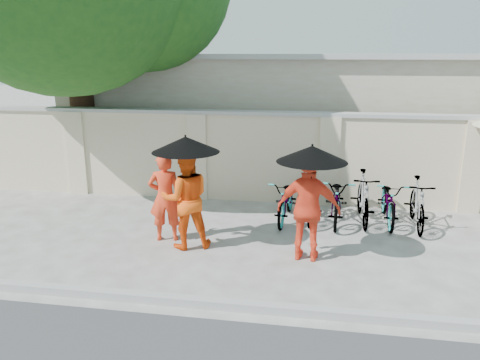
# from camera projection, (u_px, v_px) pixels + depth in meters

# --- Properties ---
(ground) EXTENTS (80.00, 80.00, 0.00)m
(ground) POSITION_uv_depth(u_px,v_px,m) (211.00, 254.00, 8.03)
(ground) COLOR #B5B5B4
(kerb) EXTENTS (40.00, 0.16, 0.12)m
(kerb) POSITION_uv_depth(u_px,v_px,m) (183.00, 301.00, 6.40)
(kerb) COLOR #9E9E9E
(kerb) RESTS_ON ground
(compound_wall) EXTENTS (20.00, 0.30, 2.00)m
(compound_wall) POSITION_uv_depth(u_px,v_px,m) (284.00, 159.00, 10.66)
(compound_wall) COLOR beige
(compound_wall) RESTS_ON ground
(building_behind) EXTENTS (14.00, 6.00, 3.20)m
(building_behind) POSITION_uv_depth(u_px,v_px,m) (327.00, 113.00, 13.96)
(building_behind) COLOR beige
(building_behind) RESTS_ON ground
(monk_left) EXTENTS (0.67, 0.51, 1.63)m
(monk_left) POSITION_uv_depth(u_px,v_px,m) (165.00, 197.00, 8.45)
(monk_left) COLOR #EF3E1E
(monk_left) RESTS_ON ground
(monk_center) EXTENTS (1.05, 0.94, 1.78)m
(monk_center) POSITION_uv_depth(u_px,v_px,m) (186.00, 199.00, 8.12)
(monk_center) COLOR #FB550F
(monk_center) RESTS_ON ground
(parasol_center) EXTENTS (1.14, 1.14, 0.99)m
(parasol_center) POSITION_uv_depth(u_px,v_px,m) (186.00, 144.00, 7.78)
(parasol_center) COLOR black
(parasol_center) RESTS_ON ground
(monk_right) EXTENTS (1.06, 0.52, 1.76)m
(monk_right) POSITION_uv_depth(u_px,v_px,m) (309.00, 209.00, 7.61)
(monk_right) COLOR #FF4A27
(monk_right) RESTS_ON ground
(parasol_right) EXTENTS (1.12, 1.12, 0.95)m
(parasol_right) POSITION_uv_depth(u_px,v_px,m) (312.00, 154.00, 7.28)
(parasol_right) COLOR black
(parasol_right) RESTS_ON ground
(bike_0) EXTENTS (0.74, 1.74, 0.89)m
(bike_0) POSITION_uv_depth(u_px,v_px,m) (287.00, 200.00, 9.54)
(bike_0) COLOR #9597AF
(bike_0) RESTS_ON ground
(bike_1) EXTENTS (0.55, 1.63, 0.97)m
(bike_1) POSITION_uv_depth(u_px,v_px,m) (312.00, 198.00, 9.55)
(bike_1) COLOR #9597AF
(bike_1) RESTS_ON ground
(bike_2) EXTENTS (0.72, 1.84, 0.95)m
(bike_2) POSITION_uv_depth(u_px,v_px,m) (337.00, 199.00, 9.46)
(bike_2) COLOR #9597AF
(bike_2) RESTS_ON ground
(bike_3) EXTENTS (0.52, 1.74, 1.04)m
(bike_3) POSITION_uv_depth(u_px,v_px,m) (363.00, 198.00, 9.43)
(bike_3) COLOR #9597AF
(bike_3) RESTS_ON ground
(bike_4) EXTENTS (0.63, 1.75, 0.92)m
(bike_4) POSITION_uv_depth(u_px,v_px,m) (389.00, 201.00, 9.40)
(bike_4) COLOR #9597AF
(bike_4) RESTS_ON ground
(bike_5) EXTENTS (0.53, 1.66, 0.99)m
(bike_5) POSITION_uv_depth(u_px,v_px,m) (417.00, 204.00, 9.14)
(bike_5) COLOR #9597AF
(bike_5) RESTS_ON ground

